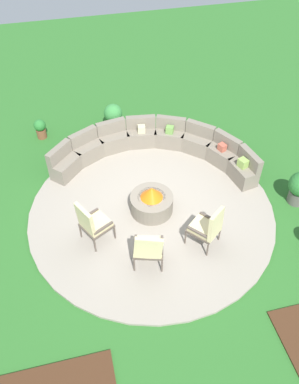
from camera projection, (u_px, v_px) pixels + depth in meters
The scene contains 9 objects.
ground_plane at pixel (152, 212), 9.02m from camera, with size 24.00×24.00×0.00m, color #2D6B28.
patio_circle at pixel (152, 211), 9.00m from camera, with size 5.63×5.63×0.06m, color #9E9384.
fire_pit at pixel (152, 202), 8.79m from camera, with size 0.97×0.97×0.71m.
curved_stone_bench at pixel (155, 148), 10.09m from camera, with size 4.92×2.68×0.80m.
lounge_chair_front_left at pixel (92, 223), 7.97m from camera, with size 0.76×0.76×1.12m.
lounge_chair_front_right at pixel (148, 248), 7.55m from camera, with size 0.71×0.68×1.03m.
lounge_chair_back_left at pixel (208, 227), 7.92m from camera, with size 0.78×0.81×1.06m.
potted_plant_1 at pixel (113, 116), 11.05m from camera, with size 0.52×0.52×0.77m.
potted_plant_2 at pixel (40, 128), 10.80m from camera, with size 0.33×0.33×0.57m.
Camera 1 is at (-1.48, -5.86, 6.72)m, focal length 36.38 mm.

